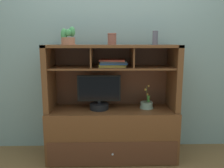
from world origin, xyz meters
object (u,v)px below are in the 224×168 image
(media_console, at_px, (112,122))
(accent_vase, at_px, (155,38))
(potted_succulent, at_px, (68,38))
(ceramic_vase, at_px, (112,39))
(tv_monitor, at_px, (99,96))
(magazine_stack_left, at_px, (113,63))
(potted_orchid, at_px, (147,105))

(media_console, bearing_deg, accent_vase, 0.35)
(media_console, bearing_deg, potted_succulent, -176.53)
(ceramic_vase, bearing_deg, tv_monitor, -167.76)
(tv_monitor, relative_size, ceramic_vase, 3.88)
(ceramic_vase, bearing_deg, accent_vase, -0.20)
(potted_succulent, bearing_deg, magazine_stack_left, 2.06)
(media_console, relative_size, tv_monitor, 3.00)
(ceramic_vase, bearing_deg, potted_succulent, -175.98)
(potted_orchid, height_order, potted_succulent, potted_succulent)
(potted_orchid, relative_size, potted_succulent, 1.43)
(tv_monitor, xyz_separation_m, magazine_stack_left, (0.16, 0.02, 0.37))
(media_console, distance_m, tv_monitor, 0.36)
(media_console, bearing_deg, magazine_stack_left, -60.37)
(media_console, bearing_deg, tv_monitor, -169.47)
(media_console, relative_size, magazine_stack_left, 4.49)
(tv_monitor, bearing_deg, magazine_stack_left, 5.89)
(potted_orchid, xyz_separation_m, accent_vase, (0.07, -0.01, 0.77))
(tv_monitor, distance_m, accent_vase, 0.91)
(potted_orchid, xyz_separation_m, ceramic_vase, (-0.41, -0.00, 0.76))
(potted_succulent, relative_size, ceramic_vase, 1.54)
(media_console, relative_size, accent_vase, 9.62)
(media_console, height_order, tv_monitor, media_console)
(magazine_stack_left, xyz_separation_m, accent_vase, (0.47, 0.01, 0.28))
(ceramic_vase, height_order, accent_vase, accent_vase)
(magazine_stack_left, relative_size, potted_succulent, 1.69)
(potted_orchid, distance_m, accent_vase, 0.78)
(media_console, relative_size, potted_succulent, 7.58)
(potted_succulent, xyz_separation_m, ceramic_vase, (0.48, 0.03, -0.01))
(tv_monitor, xyz_separation_m, potted_orchid, (0.56, 0.04, -0.12))
(tv_monitor, height_order, potted_succulent, potted_succulent)
(magazine_stack_left, distance_m, ceramic_vase, 0.27)
(magazine_stack_left, xyz_separation_m, potted_succulent, (-0.49, -0.02, 0.28))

